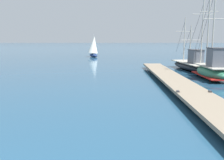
# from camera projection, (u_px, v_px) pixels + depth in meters

# --- Properties ---
(floating_dock) EXTENTS (1.95, 21.16, 0.53)m
(floating_dock) POSITION_uv_depth(u_px,v_px,m) (174.00, 80.00, 16.29)
(floating_dock) COLOR gray
(floating_dock) RESTS_ON ground
(fishing_boat_1) EXTENTS (1.81, 6.72, 7.11)m
(fishing_boat_1) POSITION_uv_depth(u_px,v_px,m) (212.00, 69.00, 18.72)
(fishing_boat_1) COLOR #337556
(fishing_boat_1) RESTS_ON ground
(fishing_boat_2) EXTENTS (2.80, 8.16, 6.60)m
(fishing_boat_2) POSITION_uv_depth(u_px,v_px,m) (191.00, 64.00, 24.34)
(fishing_boat_2) COLOR black
(fishing_boat_2) RESTS_ON ground
(distant_sailboat) EXTENTS (2.40, 3.53, 3.95)m
(distant_sailboat) POSITION_uv_depth(u_px,v_px,m) (94.00, 47.00, 42.08)
(distant_sailboat) COLOR navy
(distant_sailboat) RESTS_ON ground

